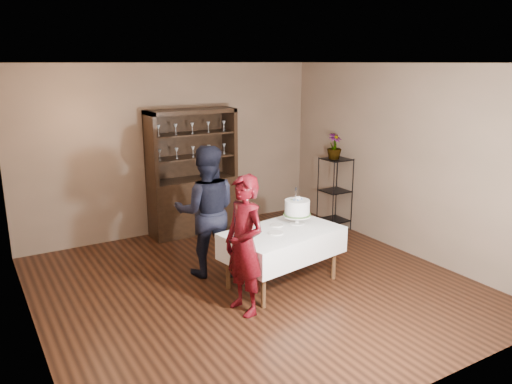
# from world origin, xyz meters

# --- Properties ---
(floor) EXTENTS (5.00, 5.00, 0.00)m
(floor) POSITION_xyz_m (0.00, 0.00, 0.00)
(floor) COLOR black
(floor) RESTS_ON ground
(ceiling) EXTENTS (5.00, 5.00, 0.00)m
(ceiling) POSITION_xyz_m (0.00, 0.00, 2.70)
(ceiling) COLOR silver
(ceiling) RESTS_ON back_wall
(back_wall) EXTENTS (5.00, 0.02, 2.70)m
(back_wall) POSITION_xyz_m (0.00, 2.50, 1.35)
(back_wall) COLOR brown
(back_wall) RESTS_ON floor
(wall_left) EXTENTS (0.02, 5.00, 2.70)m
(wall_left) POSITION_xyz_m (-2.50, 0.00, 1.35)
(wall_left) COLOR brown
(wall_left) RESTS_ON floor
(wall_right) EXTENTS (0.02, 5.00, 2.70)m
(wall_right) POSITION_xyz_m (2.50, 0.00, 1.35)
(wall_right) COLOR brown
(wall_right) RESTS_ON floor
(china_hutch) EXTENTS (1.40, 0.48, 2.00)m
(china_hutch) POSITION_xyz_m (0.20, 2.25, 0.66)
(china_hutch) COLOR black
(china_hutch) RESTS_ON floor
(plant_etagere) EXTENTS (0.42, 0.42, 1.20)m
(plant_etagere) POSITION_xyz_m (2.28, 1.20, 0.65)
(plant_etagere) COLOR black
(plant_etagere) RESTS_ON floor
(cake_table) EXTENTS (1.55, 1.10, 0.71)m
(cake_table) POSITION_xyz_m (0.33, -0.14, 0.54)
(cake_table) COLOR white
(cake_table) RESTS_ON floor
(woman) EXTENTS (0.45, 0.61, 1.56)m
(woman) POSITION_xyz_m (-0.42, -0.52, 0.78)
(woman) COLOR #310408
(woman) RESTS_ON floor
(man) EXTENTS (1.02, 0.92, 1.71)m
(man) POSITION_xyz_m (-0.32, 0.63, 0.85)
(man) COLOR black
(man) RESTS_ON floor
(cake) EXTENTS (0.37, 0.37, 0.49)m
(cake) POSITION_xyz_m (0.64, -0.02, 0.90)
(cake) COLOR white
(cake) RESTS_ON cake_table
(plate_near) EXTENTS (0.22, 0.22, 0.01)m
(plate_near) POSITION_xyz_m (0.20, -0.20, 0.72)
(plate_near) COLOR white
(plate_near) RESTS_ON cake_table
(plate_far) EXTENTS (0.19, 0.19, 0.01)m
(plate_far) POSITION_xyz_m (0.37, 0.04, 0.72)
(plate_far) COLOR white
(plate_far) RESTS_ON cake_table
(potted_plant) EXTENTS (0.25, 0.25, 0.41)m
(potted_plant) POSITION_xyz_m (2.23, 1.20, 1.39)
(potted_plant) COLOR #477035
(potted_plant) RESTS_ON plant_etagere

